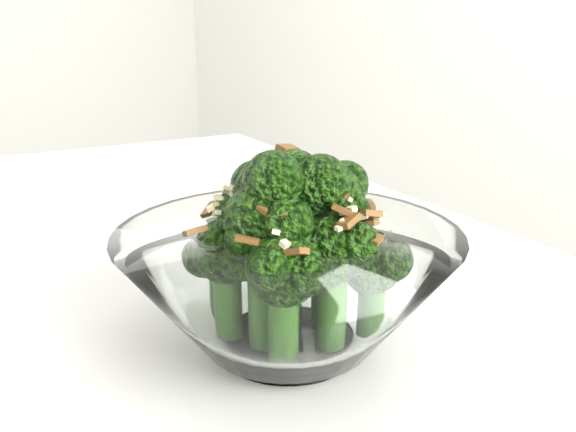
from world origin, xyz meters
The scene contains 2 objects.
table centered at (0.11, -0.09, 0.68)m, with size 1.41×1.18×0.75m.
broccoli_dish centered at (0.27, -0.06, 0.80)m, with size 0.22×0.22×0.14m.
Camera 1 is at (0.50, -0.35, 0.96)m, focal length 40.00 mm.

